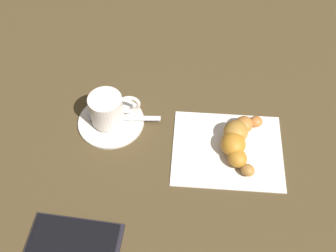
{
  "coord_description": "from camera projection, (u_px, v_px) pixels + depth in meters",
  "views": [
    {
      "loc": [
        -0.07,
        0.45,
        0.61
      ],
      "look_at": [
        -0.01,
        0.02,
        0.03
      ],
      "focal_mm": 44.73,
      "sensor_mm": 36.0,
      "label": 1
    }
  ],
  "objects": [
    {
      "name": "napkin",
      "position": [
        227.0,
        149.0,
        0.73
      ],
      "size": [
        0.2,
        0.17,
        0.0
      ],
      "primitive_type": "cube",
      "rotation": [
        0.0,
        0.0,
        0.05
      ],
      "color": "silver",
      "rests_on": "ground"
    },
    {
      "name": "croissant",
      "position": [
        237.0,
        139.0,
        0.72
      ],
      "size": [
        0.08,
        0.13,
        0.04
      ],
      "color": "#B96930",
      "rests_on": "napkin"
    },
    {
      "name": "cell_phone",
      "position": [
        74.0,
        240.0,
        0.62
      ],
      "size": [
        0.14,
        0.07,
        0.01
      ],
      "color": "black",
      "rests_on": "ground"
    },
    {
      "name": "espresso_cup",
      "position": [
        108.0,
        107.0,
        0.74
      ],
      "size": [
        0.09,
        0.06,
        0.06
      ],
      "color": "silver",
      "rests_on": "saucer"
    },
    {
      "name": "saucer",
      "position": [
        111.0,
        119.0,
        0.76
      ],
      "size": [
        0.12,
        0.12,
        0.01
      ],
      "primitive_type": "cylinder",
      "color": "silver",
      "rests_on": "ground"
    },
    {
      "name": "ground_plane",
      "position": [
        164.0,
        128.0,
        0.76
      ],
      "size": [
        1.8,
        1.8,
        0.0
      ],
      "primitive_type": "plane",
      "color": "#47381F"
    },
    {
      "name": "sugar_packet",
      "position": [
        113.0,
        107.0,
        0.77
      ],
      "size": [
        0.07,
        0.05,
        0.01
      ],
      "primitive_type": "cube",
      "rotation": [
        0.0,
        0.0,
        12.96
      ],
      "color": "white",
      "rests_on": "saucer"
    },
    {
      "name": "teaspoon",
      "position": [
        111.0,
        117.0,
        0.76
      ],
      "size": [
        0.13,
        0.03,
        0.01
      ],
      "color": "silver",
      "rests_on": "saucer"
    }
  ]
}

